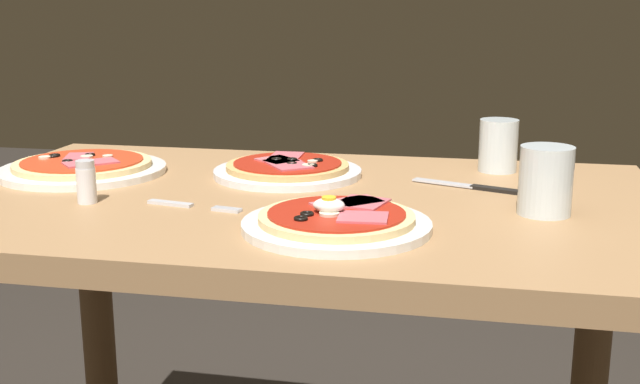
# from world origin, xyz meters

# --- Properties ---
(dining_table) EXTENTS (1.16, 0.73, 0.76)m
(dining_table) POSITION_xyz_m (0.00, 0.00, 0.63)
(dining_table) COLOR #9E754C
(dining_table) RESTS_ON ground
(pizza_foreground) EXTENTS (0.26, 0.26, 0.05)m
(pizza_foreground) POSITION_xyz_m (0.10, -0.18, 0.77)
(pizza_foreground) COLOR white
(pizza_foreground) RESTS_ON dining_table
(pizza_across_left) EXTENTS (0.30, 0.30, 0.03)m
(pizza_across_left) POSITION_xyz_m (-0.41, 0.09, 0.77)
(pizza_across_left) COLOR white
(pizza_across_left) RESTS_ON dining_table
(pizza_across_right) EXTENTS (0.26, 0.26, 0.03)m
(pizza_across_right) POSITION_xyz_m (-0.04, 0.14, 0.77)
(pizza_across_right) COLOR white
(pizza_across_right) RESTS_ON dining_table
(water_glass_near) EXTENTS (0.08, 0.08, 0.10)m
(water_glass_near) POSITION_xyz_m (0.39, -0.04, 0.80)
(water_glass_near) COLOR silver
(water_glass_near) RESTS_ON dining_table
(water_glass_far) EXTENTS (0.07, 0.07, 0.10)m
(water_glass_far) POSITION_xyz_m (0.32, 0.26, 0.80)
(water_glass_far) COLOR silver
(water_glass_far) RESTS_ON dining_table
(fork) EXTENTS (0.16, 0.04, 0.00)m
(fork) POSITION_xyz_m (-0.14, -0.10, 0.76)
(fork) COLOR silver
(fork) RESTS_ON dining_table
(knife) EXTENTS (0.19, 0.09, 0.01)m
(knife) POSITION_xyz_m (0.29, 0.11, 0.76)
(knife) COLOR silver
(knife) RESTS_ON dining_table
(salt_shaker) EXTENTS (0.03, 0.03, 0.07)m
(salt_shaker) POSITION_xyz_m (-0.30, -0.11, 0.79)
(salt_shaker) COLOR white
(salt_shaker) RESTS_ON dining_table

